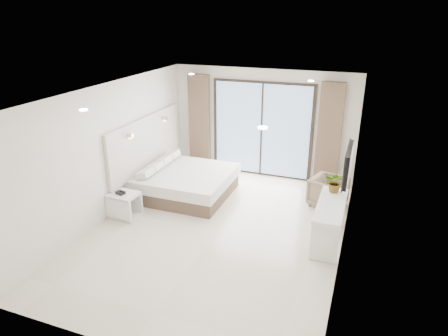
{
  "coord_description": "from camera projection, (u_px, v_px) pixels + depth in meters",
  "views": [
    {
      "loc": [
        2.47,
        -6.27,
        3.99
      ],
      "look_at": [
        -0.01,
        0.4,
        1.16
      ],
      "focal_mm": 32.0,
      "sensor_mm": 36.0,
      "label": 1
    }
  ],
  "objects": [
    {
      "name": "nightstand",
      "position": [
        124.0,
        205.0,
        8.16
      ],
      "size": [
        0.6,
        0.5,
        0.52
      ],
      "rotation": [
        0.0,
        0.0,
        -0.05
      ],
      "color": "white",
      "rests_on": "ground"
    },
    {
      "name": "room_shell",
      "position": [
        224.0,
        139.0,
        7.99
      ],
      "size": [
        4.62,
        6.22,
        2.72
      ],
      "color": "silver",
      "rests_on": "ground"
    },
    {
      "name": "plant",
      "position": [
        335.0,
        184.0,
        7.52
      ],
      "size": [
        0.42,
        0.46,
        0.31
      ],
      "primitive_type": "imported",
      "rotation": [
        0.0,
        0.0,
        -0.16
      ],
      "color": "#33662D",
      "rests_on": "console_desk"
    },
    {
      "name": "phone",
      "position": [
        120.0,
        193.0,
        8.04
      ],
      "size": [
        0.2,
        0.18,
        0.06
      ],
      "primitive_type": "cube",
      "rotation": [
        0.0,
        0.0,
        -0.3
      ],
      "color": "black",
      "rests_on": "nightstand"
    },
    {
      "name": "ground",
      "position": [
        217.0,
        231.0,
        7.73
      ],
      "size": [
        6.2,
        6.2,
        0.0
      ],
      "primitive_type": "plane",
      "color": "beige",
      "rests_on": "ground"
    },
    {
      "name": "armchair",
      "position": [
        328.0,
        190.0,
        8.62
      ],
      "size": [
        0.82,
        0.85,
        0.71
      ],
      "primitive_type": "imported",
      "rotation": [
        0.0,
        0.0,
        1.26
      ],
      "color": "#7C6651",
      "rests_on": "ground"
    },
    {
      "name": "console_desk",
      "position": [
        330.0,
        214.0,
        7.19
      ],
      "size": [
        0.48,
        1.53,
        0.77
      ],
      "color": "white",
      "rests_on": "ground"
    },
    {
      "name": "bed",
      "position": [
        185.0,
        182.0,
        9.17
      ],
      "size": [
        2.02,
        1.92,
        0.7
      ],
      "color": "brown",
      "rests_on": "ground"
    }
  ]
}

